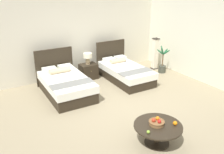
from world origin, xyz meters
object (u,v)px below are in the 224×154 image
loose_apple (148,132)px  loose_orange (175,123)px  fruit_bowl (157,122)px  nightstand (89,71)px  bed_near_corner (124,72)px  table_lamp (88,57)px  floor_lamp_corner (155,54)px  bed_near_window (65,84)px  potted_palm (162,65)px  coffee_table (158,129)px

loose_apple → loose_orange: loose_orange is taller
fruit_bowl → loose_apple: fruit_bowl is taller
nightstand → loose_orange: (-0.12, -4.21, 0.23)m
bed_near_corner → fruit_bowl: 3.56m
table_lamp → floor_lamp_corner: (2.63, -0.42, -0.18)m
bed_near_window → bed_near_corner: (2.14, 0.01, -0.02)m
loose_apple → potted_palm: size_ratio=0.07×
floor_lamp_corner → potted_palm: 0.56m
bed_near_corner → potted_palm: bed_near_corner is taller
floor_lamp_corner → bed_near_window: bearing=-174.7°
bed_near_corner → table_lamp: (-1.00, 0.76, 0.49)m
nightstand → coffee_table: (-0.42, -4.04, 0.08)m
coffee_table → fruit_bowl: size_ratio=3.06×
fruit_bowl → floor_lamp_corner: bearing=49.7°
bed_near_corner → bed_near_window: bearing=-179.8°
nightstand → table_lamp: 0.51m
fruit_bowl → bed_near_window: bearing=102.5°
loose_orange → coffee_table: bearing=149.1°
table_lamp → fruit_bowl: size_ratio=1.19×
loose_apple → floor_lamp_corner: floor_lamp_corner is taller
potted_palm → floor_lamp_corner: bearing=86.0°
bed_near_window → floor_lamp_corner: size_ratio=1.75×
nightstand → loose_apple: nightstand is taller
coffee_table → fruit_bowl: bearing=104.7°
nightstand → fruit_bowl: size_ratio=1.74×
bed_near_corner → fruit_bowl: bearing=-113.6°
fruit_bowl → coffee_table: bearing=-75.3°
coffee_table → loose_apple: loose_apple is taller
fruit_bowl → table_lamp: bearing=84.0°
coffee_table → loose_orange: bearing=-30.9°
table_lamp → loose_apple: 4.26m
table_lamp → potted_palm: 2.79m
table_lamp → floor_lamp_corner: size_ratio=0.33×
bed_near_window → loose_apple: bed_near_window is taller
table_lamp → potted_palm: bearing=-19.0°
bed_near_window → potted_palm: bed_near_window is taller
bed_near_corner → loose_apple: size_ratio=30.82×
table_lamp → coffee_table: (-0.42, -4.06, -0.43)m
table_lamp → floor_lamp_corner: bearing=-9.1°
bed_near_window → loose_apple: 3.43m
nightstand → floor_lamp_corner: bearing=-8.7°
loose_apple → loose_orange: 0.66m
bed_near_corner → table_lamp: size_ratio=5.46×
coffee_table → floor_lamp_corner: bearing=50.1°
nightstand → potted_palm: bearing=-18.6°
table_lamp → floor_lamp_corner: floor_lamp_corner is taller
bed_near_window → coffee_table: bearing=-77.5°
bed_near_corner → loose_orange: size_ratio=23.74×
bed_near_corner → floor_lamp_corner: size_ratio=1.78×
loose_orange → potted_palm: bearing=50.9°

